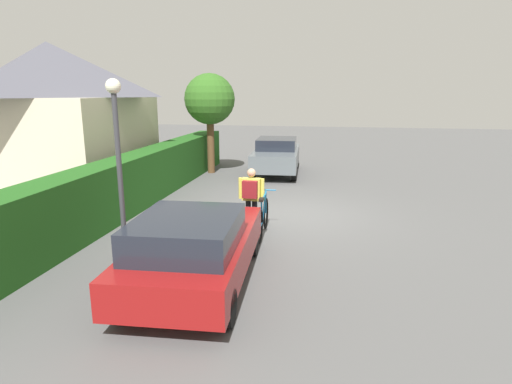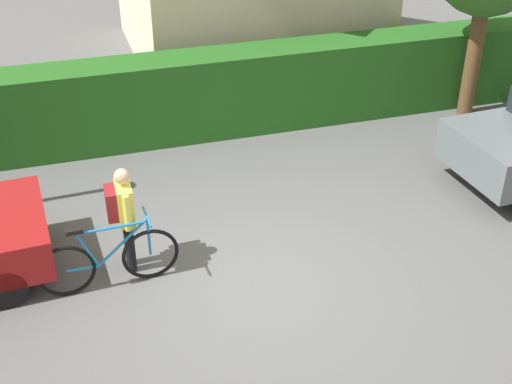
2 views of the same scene
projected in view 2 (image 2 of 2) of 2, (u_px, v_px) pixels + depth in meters
ground_plane at (260, 283)px, 9.20m from camera, size 60.00×60.00×0.00m
hedge_row at (184, 97)px, 12.62m from camera, size 15.56×0.90×1.53m
bicycle at (109, 260)px, 8.93m from camera, size 1.86×0.50×0.99m
person_rider at (123, 211)px, 9.03m from camera, size 0.35×0.63×1.54m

